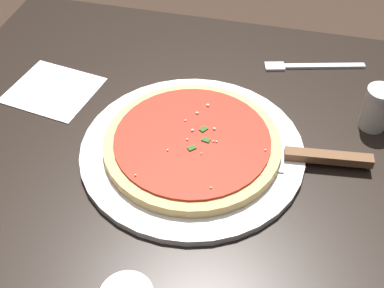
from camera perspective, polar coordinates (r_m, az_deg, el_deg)
name	(u,v)px	position (r m, az deg, el deg)	size (l,w,h in m)	color
restaurant_table	(182,209)	(0.90, -1.19, -7.36)	(0.90, 0.78, 0.73)	black
serving_plate	(192,151)	(0.78, 0.00, -0.76)	(0.34, 0.34, 0.01)	white
pizza	(192,144)	(0.76, 0.00, 0.03)	(0.27, 0.27, 0.02)	#DBB26B
pizza_server	(301,156)	(0.77, 12.22, -1.31)	(0.22, 0.08, 0.01)	silver
napkin_folded_right	(53,90)	(0.93, -15.44, 5.91)	(0.15, 0.13, 0.00)	white
fork	(308,66)	(0.97, 13.04, 8.59)	(0.18, 0.06, 0.00)	silver
parmesan_shaker	(377,108)	(0.85, 20.20, 3.85)	(0.05, 0.05, 0.07)	silver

